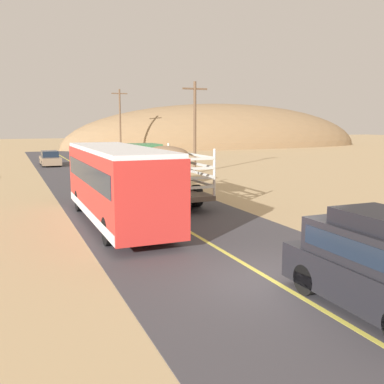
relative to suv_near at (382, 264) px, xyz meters
The scene contains 10 objects.
ground_plane 3.01m from the suv_near, 112.21° to the left, with size 240.00×240.00×0.00m, color tan.
road_surface 3.00m from the suv_near, 112.21° to the left, with size 8.00×120.00×0.02m, color #423F44.
road_centre_line 3.00m from the suv_near, 112.21° to the left, with size 0.16×117.60×0.00m, color #D8CC4C.
suv_near is the anchor object (origin of this frame).
livestock_truck 17.77m from the suv_near, 89.35° to the left, with size 2.53×9.70×3.02m.
bus 11.54m from the suv_near, 106.50° to the left, with size 2.54×10.00×3.21m.
car_far 39.11m from the suv_near, 95.16° to the left, with size 1.80×4.40×1.46m.
power_pole_mid 28.51m from the suv_near, 75.17° to the left, with size 2.20×0.24×7.63m.
power_pole_far 54.35m from the suv_near, 82.31° to the left, with size 2.20×0.24×8.83m.
distant_hill 69.67m from the suv_near, 65.99° to the left, with size 56.80×16.44×15.20m, color #8D6E4C.
Camera 1 is at (-6.37, -9.50, 4.20)m, focal length 41.17 mm.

